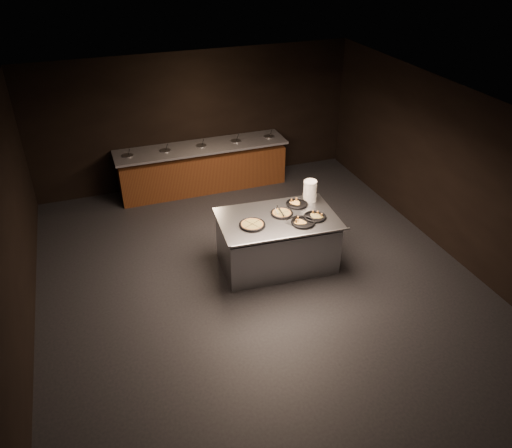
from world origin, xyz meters
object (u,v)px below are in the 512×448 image
at_px(serving_counter, 277,242).
at_px(pan_cheese_whole, 282,213).
at_px(plate_stack, 310,191).
at_px(pan_veggie_whole, 252,225).

relative_size(serving_counter, pan_cheese_whole, 5.40).
bearing_deg(pan_cheese_whole, plate_stack, 23.39).
bearing_deg(pan_cheese_whole, serving_counter, -143.78).
bearing_deg(plate_stack, serving_counter, -154.54).
relative_size(serving_counter, plate_stack, 5.41).
height_order(pan_veggie_whole, pan_cheese_whole, same).
bearing_deg(serving_counter, plate_stack, 29.46).
height_order(plate_stack, pan_cheese_whole, plate_stack).
bearing_deg(plate_stack, pan_cheese_whole, -156.61).
distance_m(pan_veggie_whole, pan_cheese_whole, 0.61).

